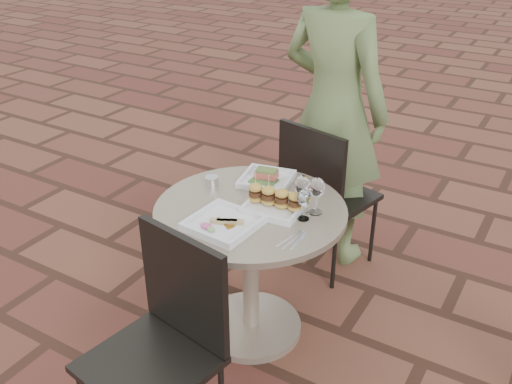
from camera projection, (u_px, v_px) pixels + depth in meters
The scene contains 13 objects.
ground at pixel (273, 306), 3.15m from camera, with size 60.00×60.00×0.00m, color brown.
cafe_table at pixel (251, 252), 2.76m from camera, with size 0.90×0.90×0.73m.
chair_far at pixel (321, 187), 3.22m from camera, with size 0.53×0.53×0.93m.
chair_near at pixel (166, 331), 2.17m from camera, with size 0.51×0.51×0.93m.
diner at pixel (334, 109), 3.24m from camera, with size 0.68×0.45×1.86m, color #586C3B.
plate_salmon at pixel (266, 178), 2.87m from camera, with size 0.29×0.29×0.07m.
plate_sliders at pixel (275, 201), 2.62m from camera, with size 0.28×0.28×0.17m.
plate_tuna at pixel (223, 223), 2.49m from camera, with size 0.30×0.30×0.03m.
wine_glass_right at pixel (304, 198), 2.50m from camera, with size 0.06×0.06×0.15m.
wine_glass_mid at pixel (303, 186), 2.56m from camera, with size 0.08×0.08×0.18m.
wine_glass_far at pixel (317, 188), 2.55m from camera, with size 0.08×0.08×0.18m.
steel_ramekin at pixel (212, 181), 2.83m from camera, with size 0.07×0.07×0.05m, color silver.
cutlery_set at pixel (293, 240), 2.40m from camera, with size 0.08×0.18×0.00m, color silver, non-canonical shape.
Camera 1 is at (1.19, -2.18, 2.04)m, focal length 40.00 mm.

